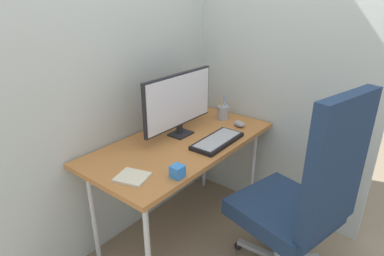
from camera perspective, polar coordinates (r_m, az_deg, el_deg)
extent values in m
plane|color=gray|center=(2.48, -1.53, -17.45)|extent=(8.00, 8.00, 0.00)
cube|color=#B7C1BC|center=(2.15, -9.49, 17.09)|extent=(2.40, 0.04, 2.80)
cube|color=#B7C1BC|center=(2.39, 12.26, 17.44)|extent=(0.04, 1.74, 2.80)
cube|color=#B27038|center=(2.10, -1.73, -2.65)|extent=(1.31, 0.64, 0.03)
cylinder|color=silver|center=(1.83, -7.84, -21.06)|extent=(0.03, 0.03, 0.69)
cylinder|color=silver|center=(2.57, 10.74, -6.99)|extent=(0.03, 0.03, 0.69)
cylinder|color=silver|center=(2.12, -17.08, -14.81)|extent=(0.03, 0.03, 0.69)
cylinder|color=silver|center=(2.79, 2.18, -4.08)|extent=(0.03, 0.03, 0.69)
sphere|color=black|center=(2.47, 14.99, -17.87)|extent=(0.05, 0.05, 0.05)
cube|color=#B2B5BA|center=(2.34, 14.97, -19.22)|extent=(0.26, 0.14, 0.03)
sphere|color=black|center=(2.33, 8.18, -20.03)|extent=(0.05, 0.05, 0.05)
cube|color=#B2B5BA|center=(2.27, 11.46, -20.40)|extent=(0.06, 0.27, 0.03)
cylinder|color=#B2B5BA|center=(2.13, 15.29, -18.27)|extent=(0.04, 0.04, 0.30)
cube|color=navy|center=(2.01, 15.89, -13.94)|extent=(0.61, 0.61, 0.10)
cube|color=navy|center=(1.69, 24.29, -6.24)|extent=(0.46, 0.17, 0.72)
cube|color=black|center=(2.18, -2.02, -1.02)|extent=(0.15, 0.12, 0.01)
cube|color=black|center=(2.17, -2.24, 0.02)|extent=(0.04, 0.02, 0.07)
cube|color=black|center=(2.10, -2.36, 5.00)|extent=(0.63, 0.02, 0.35)
cube|color=silver|center=(2.09, -2.07, 4.93)|extent=(0.60, 0.01, 0.33)
cube|color=black|center=(2.06, 4.54, -2.32)|extent=(0.39, 0.18, 0.03)
cube|color=#9EA0A5|center=(2.06, 4.56, -1.97)|extent=(0.36, 0.14, 0.00)
ellipsoid|color=gray|center=(2.33, 8.41, 0.72)|extent=(0.08, 0.10, 0.04)
cylinder|color=#9EA0A5|center=(2.45, 5.51, 2.76)|extent=(0.08, 0.08, 0.10)
cylinder|color=silver|center=(2.42, 5.46, 3.91)|extent=(0.03, 0.01, 0.11)
cylinder|color=silver|center=(2.44, 5.67, 4.00)|extent=(0.03, 0.01, 0.11)
torus|color=red|center=(2.45, 5.52, 2.98)|extent=(0.03, 0.04, 0.01)
cylinder|color=orange|center=(2.43, 5.21, 3.74)|extent=(0.02, 0.02, 0.13)
cylinder|color=#337FD8|center=(2.45, 5.77, 3.93)|extent=(0.01, 0.02, 0.14)
cube|color=beige|center=(1.71, -10.55, -8.57)|extent=(0.18, 0.19, 0.01)
cube|color=#337FD8|center=(1.68, -2.61, -7.71)|extent=(0.06, 0.06, 0.07)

